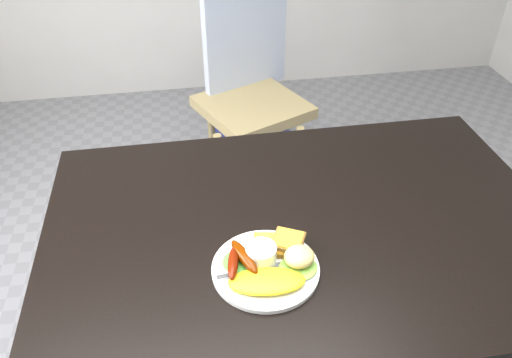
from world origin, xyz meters
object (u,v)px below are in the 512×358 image
(person, at_px, (322,77))
(plate, at_px, (265,269))
(dining_table, at_px, (303,228))
(dining_chair, at_px, (253,107))

(person, distance_m, plate, 1.06)
(dining_table, xyz_separation_m, person, (0.29, 0.85, -0.04))
(dining_chair, relative_size, plate, 1.84)
(dining_table, distance_m, person, 0.90)
(person, bearing_deg, plate, 46.19)
(dining_chair, distance_m, person, 0.42)
(dining_table, relative_size, person, 0.86)
(person, xyz_separation_m, plate, (-0.40, -0.98, 0.06))
(person, height_order, plate, person)
(person, bearing_deg, dining_table, 49.76)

